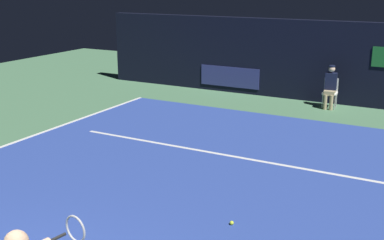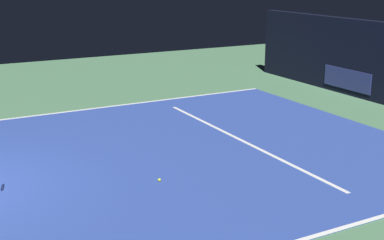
% 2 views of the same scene
% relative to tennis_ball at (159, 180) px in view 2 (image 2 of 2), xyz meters
% --- Properties ---
extents(ground_plane, '(29.65, 29.65, 0.00)m').
position_rel_tennis_ball_xyz_m(ground_plane, '(-1.54, 0.92, -0.05)').
color(ground_plane, '#4C7A56').
extents(court_surface, '(9.82, 11.84, 0.01)m').
position_rel_tennis_ball_xyz_m(court_surface, '(-1.54, 0.92, -0.04)').
color(court_surface, '#2D479E').
rests_on(court_surface, ground).
extents(line_sideline_right, '(0.10, 11.84, 0.01)m').
position_rel_tennis_ball_xyz_m(line_sideline_right, '(-6.40, 0.92, -0.03)').
color(line_sideline_right, white).
rests_on(line_sideline_right, court_surface).
extents(line_service, '(7.66, 0.10, 0.01)m').
position_rel_tennis_ball_xyz_m(line_service, '(-1.54, 2.99, -0.03)').
color(line_service, white).
rests_on(line_service, court_surface).
extents(tennis_ball, '(0.07, 0.07, 0.07)m').
position_rel_tennis_ball_xyz_m(tennis_ball, '(0.00, 0.00, 0.00)').
color(tennis_ball, '#CCE033').
rests_on(tennis_ball, court_surface).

